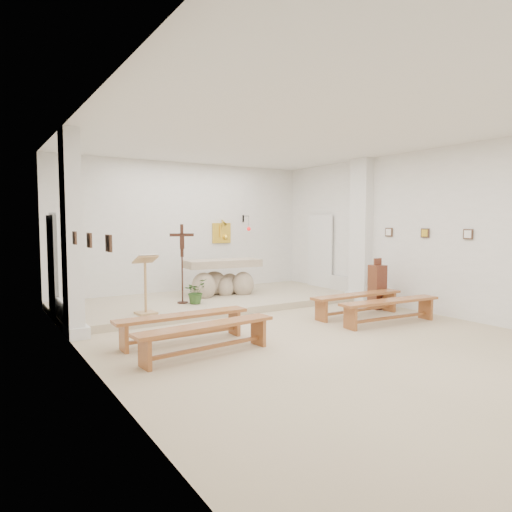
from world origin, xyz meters
TOP-DOWN VIEW (x-y plane):
  - ground at (0.00, 0.00)m, footprint 7.00×10.00m
  - wall_left at (-3.49, 0.00)m, footprint 0.02×10.00m
  - wall_right at (3.49, 0.00)m, footprint 0.02×10.00m
  - wall_back at (0.00, 4.99)m, footprint 7.00×0.02m
  - ceiling at (0.00, 0.00)m, footprint 7.00×10.00m
  - sanctuary_platform at (0.00, 3.50)m, footprint 6.98×3.00m
  - pilaster_left at (-3.37, 2.00)m, footprint 0.26×0.55m
  - pilaster_right at (3.37, 2.00)m, footprint 0.26×0.55m
  - gold_wall_relief at (1.05, 4.96)m, footprint 0.55×0.04m
  - sanctuary_lamp at (1.75, 4.71)m, footprint 0.11×0.36m
  - station_frame_left_front at (-3.47, -0.80)m, footprint 0.03×0.20m
  - station_frame_left_mid at (-3.47, 0.20)m, footprint 0.03×0.20m
  - station_frame_left_rear at (-3.47, 1.20)m, footprint 0.03×0.20m
  - station_frame_right_front at (3.47, -0.80)m, footprint 0.03×0.20m
  - station_frame_right_mid at (3.47, 0.20)m, footprint 0.03×0.20m
  - station_frame_right_rear at (3.47, 1.20)m, footprint 0.03×0.20m
  - radiator_left at (-3.43, 2.70)m, footprint 0.10×0.85m
  - radiator_right at (3.43, 2.70)m, footprint 0.10×0.85m
  - altar at (0.42, 3.77)m, footprint 1.92×0.91m
  - lectern at (-1.94, 2.49)m, footprint 0.46×0.40m
  - crucifix_stand at (-0.86, 3.23)m, footprint 0.52×0.23m
  - potted_plant at (-0.64, 3.03)m, footprint 0.64×0.62m
  - donation_pedestal at (2.91, 1.01)m, footprint 0.33×0.33m
  - bench_left_front at (-1.95, 0.66)m, footprint 2.23×0.36m
  - bench_right_front at (1.95, 0.66)m, footprint 2.23×0.37m
  - bench_left_second at (-1.95, -0.22)m, footprint 2.26×0.57m
  - bench_right_second at (1.95, -0.22)m, footprint 2.25×0.53m

SIDE VIEW (x-z plane):
  - ground at x=0.00m, z-range 0.00..0.00m
  - sanctuary_platform at x=0.00m, z-range 0.00..0.15m
  - radiator_left at x=-3.43m, z-range 0.01..0.53m
  - radiator_right at x=3.43m, z-range 0.01..0.53m
  - bench_left_front at x=-1.95m, z-range 0.12..0.59m
  - bench_right_front at x=1.95m, z-range 0.12..0.59m
  - bench_left_second at x=-1.95m, z-range 0.12..0.59m
  - bench_right_second at x=1.95m, z-range 0.12..0.59m
  - potted_plant at x=-0.64m, z-range 0.15..0.70m
  - donation_pedestal at x=2.91m, z-range -0.07..1.08m
  - altar at x=0.42m, z-range 0.04..1.00m
  - lectern at x=-1.94m, z-range 0.14..1.34m
  - crucifix_stand at x=-0.86m, z-range 0.29..2.05m
  - gold_wall_relief at x=1.05m, z-range 1.38..1.92m
  - station_frame_left_front at x=-3.47m, z-range 1.62..1.82m
  - station_frame_left_mid at x=-3.47m, z-range 1.62..1.82m
  - station_frame_left_rear at x=-3.47m, z-range 1.62..1.82m
  - station_frame_right_front at x=3.47m, z-range 1.62..1.82m
  - station_frame_right_mid at x=3.47m, z-range 1.62..1.82m
  - station_frame_right_rear at x=3.47m, z-range 1.62..1.82m
  - wall_left at x=-3.49m, z-range 0.00..3.50m
  - wall_right at x=3.49m, z-range 0.00..3.50m
  - wall_back at x=0.00m, z-range 0.00..3.50m
  - pilaster_left at x=-3.37m, z-range 0.00..3.50m
  - pilaster_right at x=3.37m, z-range 0.00..3.50m
  - sanctuary_lamp at x=1.75m, z-range 1.59..2.03m
  - ceiling at x=0.00m, z-range 3.48..3.50m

